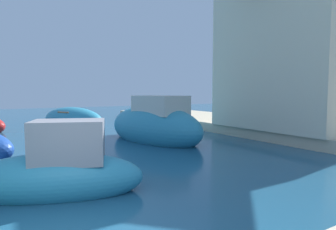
{
  "coord_description": "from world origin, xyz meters",
  "views": [
    {
      "loc": [
        -0.53,
        -4.03,
        2.25
      ],
      "look_at": [
        7.78,
        9.64,
        0.99
      ],
      "focal_mm": 31.34,
      "sensor_mm": 36.0,
      "label": 1
    }
  ],
  "objects_px": {
    "moored_boat_6": "(73,120)",
    "quayside_tree": "(271,67)",
    "moored_boat_8": "(154,126)",
    "moored_boat_5": "(57,173)",
    "waterfront_building_main": "(303,46)"
  },
  "relations": [
    {
      "from": "moored_boat_5",
      "to": "quayside_tree",
      "type": "bearing_deg",
      "value": -139.28
    },
    {
      "from": "moored_boat_6",
      "to": "moored_boat_8",
      "type": "distance_m",
      "value": 7.45
    },
    {
      "from": "moored_boat_5",
      "to": "waterfront_building_main",
      "type": "bearing_deg",
      "value": -146.79
    },
    {
      "from": "moored_boat_5",
      "to": "quayside_tree",
      "type": "height_order",
      "value": "quayside_tree"
    },
    {
      "from": "quayside_tree",
      "to": "moored_boat_8",
      "type": "bearing_deg",
      "value": 171.8
    },
    {
      "from": "moored_boat_5",
      "to": "waterfront_building_main",
      "type": "xyz_separation_m",
      "value": [
        12.34,
        2.62,
        4.05
      ]
    },
    {
      "from": "moored_boat_5",
      "to": "moored_boat_6",
      "type": "bearing_deg",
      "value": -83.46
    },
    {
      "from": "quayside_tree",
      "to": "waterfront_building_main",
      "type": "bearing_deg",
      "value": -77.41
    },
    {
      "from": "moored_boat_5",
      "to": "moored_boat_8",
      "type": "distance_m",
      "value": 7.4
    },
    {
      "from": "moored_boat_6",
      "to": "quayside_tree",
      "type": "height_order",
      "value": "quayside_tree"
    },
    {
      "from": "moored_boat_8",
      "to": "waterfront_building_main",
      "type": "height_order",
      "value": "waterfront_building_main"
    },
    {
      "from": "moored_boat_5",
      "to": "moored_boat_8",
      "type": "xyz_separation_m",
      "value": [
        5.26,
        5.21,
        0.21
      ]
    },
    {
      "from": "moored_boat_6",
      "to": "waterfront_building_main",
      "type": "relative_size",
      "value": 0.67
    },
    {
      "from": "moored_boat_6",
      "to": "moored_boat_8",
      "type": "bearing_deg",
      "value": 169.89
    },
    {
      "from": "moored_boat_5",
      "to": "waterfront_building_main",
      "type": "relative_size",
      "value": 0.51
    }
  ]
}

